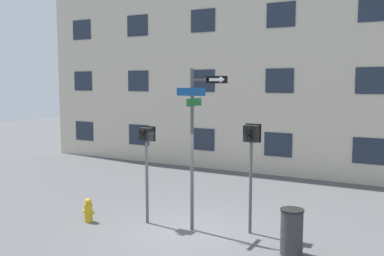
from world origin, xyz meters
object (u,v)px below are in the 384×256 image
Objects in this scene: street_sign_pole at (195,135)px; pedestrian_signal_left at (146,148)px; fire_hydrant at (88,210)px; trash_bin at (292,232)px; pedestrian_signal_right at (251,147)px.

street_sign_pole reaches higher than pedestrian_signal_left.
pedestrian_signal_left reaches higher than fire_hydrant.
pedestrian_signal_left is at bearing -176.90° from street_sign_pole.
street_sign_pole reaches higher than trash_bin.
fire_hydrant is 5.51m from trash_bin.
pedestrian_signal_left is 4.02× the size of fire_hydrant.
street_sign_pole is 1.49m from pedestrian_signal_left.
street_sign_pole is 1.43m from pedestrian_signal_right.
trash_bin is (4.02, -0.27, -1.53)m from pedestrian_signal_left.
pedestrian_signal_right is 4.25× the size of fire_hydrant.
pedestrian_signal_left is 2.38m from fire_hydrant.
fire_hydrant is at bearing -165.40° from street_sign_pole.
street_sign_pole reaches higher than pedestrian_signal_right.
street_sign_pole is 4.02× the size of trash_bin.
pedestrian_signal_left is 0.95× the size of pedestrian_signal_right.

